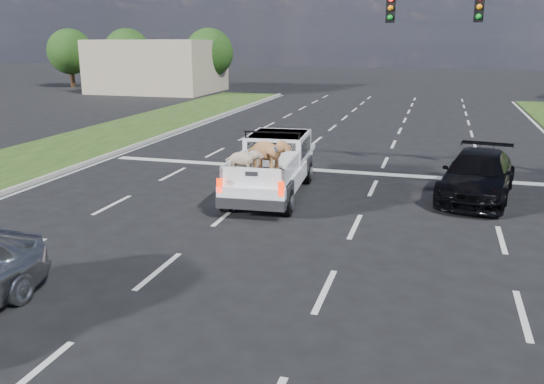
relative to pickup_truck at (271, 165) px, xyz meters
The scene contains 9 objects.
ground 6.56m from the pickup_truck, 79.67° to the right, with size 160.00×160.00×0.00m, color black.
road_markings 1.49m from the pickup_truck, ahead, with size 17.75×60.00×0.01m.
curb_left 7.94m from the pickup_truck, behind, with size 0.15×60.00×0.14m, color #9E9890.
building_left 35.12m from the pickup_truck, 122.46° to the left, with size 10.00×8.00×4.40m, color tan.
tree_far_a 42.85m from the pickup_truck, 132.37° to the left, with size 4.20×4.20×5.40m.
tree_far_b 39.07m from the pickup_truck, 125.85° to the left, with size 4.20×4.20×5.40m.
tree_far_c 35.00m from the pickup_truck, 115.14° to the left, with size 4.20×4.20×5.40m.
pickup_truck is the anchor object (origin of this frame).
black_coupe 6.16m from the pickup_truck, 12.66° to the left, with size 1.92×4.73×1.37m, color black.
Camera 1 is at (3.58, -9.97, 4.70)m, focal length 38.00 mm.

